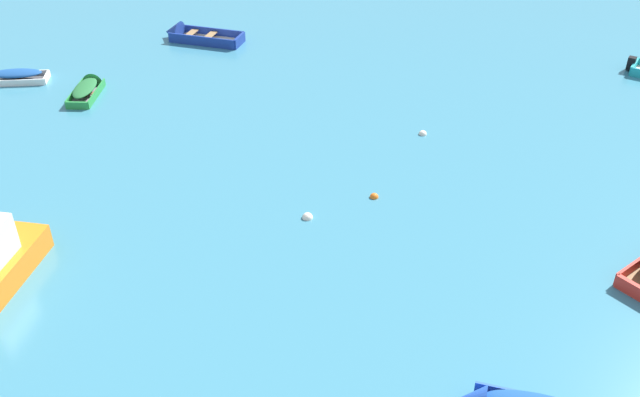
# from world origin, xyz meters

# --- Properties ---
(rowboat_white_back_row_right) EXTENTS (3.23, 1.87, 0.98)m
(rowboat_white_back_row_right) POSITION_xyz_m (-16.13, 28.24, 0.24)
(rowboat_white_back_row_right) COLOR #4C4C51
(rowboat_white_back_row_right) RESTS_ON ground_plane
(rowboat_green_outer_left) EXTENTS (1.43, 2.93, 0.93)m
(rowboat_green_outer_left) POSITION_xyz_m (-11.86, 27.99, 0.25)
(rowboat_green_outer_left) COLOR gray
(rowboat_green_outer_left) RESTS_ON ground_plane
(rowboat_deep_blue_back_row_left) EXTENTS (4.31, 1.70, 1.24)m
(rowboat_deep_blue_back_row_left) POSITION_xyz_m (-9.80, 34.97, 0.22)
(rowboat_deep_blue_back_row_left) COLOR beige
(rowboat_deep_blue_back_row_left) RESTS_ON ground_plane
(mooring_buoy_midfield) EXTENTS (0.31, 0.31, 0.31)m
(mooring_buoy_midfield) POSITION_xyz_m (1.78, 22.21, 0.00)
(mooring_buoy_midfield) COLOR orange
(mooring_buoy_midfield) RESTS_ON ground_plane
(mooring_buoy_between_boats_right) EXTENTS (0.33, 0.33, 0.33)m
(mooring_buoy_between_boats_right) POSITION_xyz_m (3.03, 27.12, 0.00)
(mooring_buoy_between_boats_right) COLOR silver
(mooring_buoy_between_boats_right) RESTS_ON ground_plane
(mooring_buoy_near_foreground) EXTENTS (0.36, 0.36, 0.36)m
(mooring_buoy_near_foreground) POSITION_xyz_m (-0.22, 20.53, 0.00)
(mooring_buoy_near_foreground) COLOR silver
(mooring_buoy_near_foreground) RESTS_ON ground_plane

